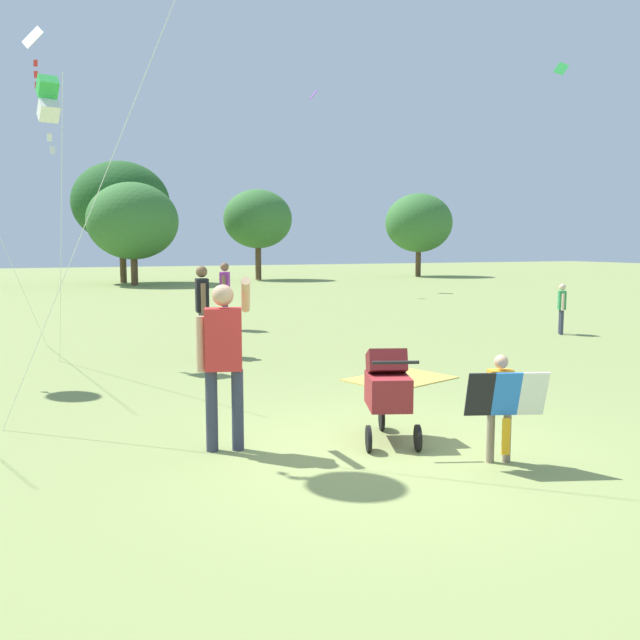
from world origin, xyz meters
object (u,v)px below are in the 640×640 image
kite_green_novelty (48,100)px  kite_blue_high (27,57)px  person_back_turned (562,305)px  picnic_blanket (400,379)px  child_with_butterfly_kite (501,399)px  person_kid_running (225,290)px  stroller (388,386)px  person_adult_flyer (224,351)px  person_sitting_far (202,303)px

kite_green_novelty → kite_blue_high: size_ratio=0.77×
person_back_turned → picnic_blanket: person_back_turned is taller
child_with_butterfly_kite → person_kid_running: person_kid_running is taller
child_with_butterfly_kite → kite_green_novelty: size_ratio=0.21×
stroller → kite_blue_high: 10.73m
kite_green_novelty → person_back_turned: bearing=-3.6°
child_with_butterfly_kite → kite_green_novelty: kite_green_novelty is taller
person_adult_flyer → kite_blue_high: kite_blue_high is taller
kite_green_novelty → picnic_blanket: bearing=-37.9°
child_with_butterfly_kite → person_sitting_far: (-1.25, 7.45, 0.38)m
person_kid_running → person_adult_flyer: bearing=-104.9°
person_adult_flyer → person_sitting_far: 6.09m
person_kid_running → person_sitting_far: bearing=-111.1°
kite_blue_high → person_back_turned: bearing=-12.8°
person_adult_flyer → kite_blue_high: 9.78m
person_adult_flyer → person_back_turned: size_ratio=1.50×
person_adult_flyer → person_back_turned: bearing=30.1°
child_with_butterfly_kite → picnic_blanket: size_ratio=0.68×
kite_blue_high → picnic_blanket: 9.82m
kite_green_novelty → person_sitting_far: (2.59, -0.41, -3.67)m
person_sitting_far → person_back_turned: person_sitting_far is taller
person_sitting_far → picnic_blanket: 4.35m
kite_green_novelty → person_kid_running: (4.02, 3.27, -3.70)m
person_back_turned → picnic_blanket: 7.05m
person_sitting_far → picnic_blanket: (2.40, -3.48, -1.02)m
child_with_butterfly_kite → picnic_blanket: bearing=73.9°
person_adult_flyer → person_kid_running: 10.00m
kite_blue_high → child_with_butterfly_kite: bearing=-67.0°
kite_blue_high → kite_green_novelty: bearing=-80.9°
kite_green_novelty → kite_blue_high: kite_blue_high is taller
person_kid_running → picnic_blanket: person_kid_running is taller
stroller → kite_blue_high: kite_blue_high is taller
child_with_butterfly_kite → person_adult_flyer: (-2.40, 1.47, 0.40)m
child_with_butterfly_kite → picnic_blanket: child_with_butterfly_kite is taller
person_kid_running → kite_green_novelty: bearing=-140.9°
stroller → person_back_turned: size_ratio=0.92×
person_sitting_far → kite_blue_high: bearing=141.3°
stroller → picnic_blanket: 3.43m
stroller → kite_green_novelty: (-3.19, 6.74, 4.10)m
kite_blue_high → person_kid_running: (4.32, 1.35, -4.89)m
child_with_butterfly_kite → kite_green_novelty: (-3.84, 7.86, 4.05)m
child_with_butterfly_kite → person_sitting_far: person_sitting_far is taller
kite_blue_high → person_adult_flyer: bearing=-78.1°
stroller → picnic_blanket: (1.80, 2.86, -0.60)m
person_adult_flyer → stroller: (1.75, -0.35, -0.45)m
kite_green_novelty → person_back_turned: (11.25, -0.71, -3.98)m
person_sitting_far → stroller: bearing=-84.6°
kite_green_novelty → person_back_turned: kite_green_novelty is taller
child_with_butterfly_kite → stroller: bearing=120.1°
stroller → person_sitting_far: 6.37m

